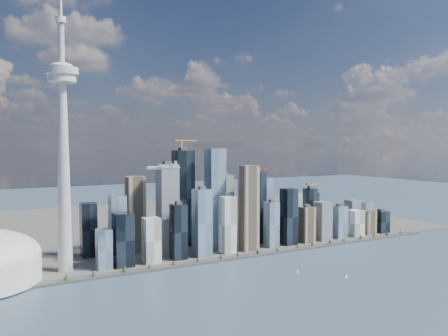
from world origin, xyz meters
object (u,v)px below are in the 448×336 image
needle_tower (63,140)px  sailboat_east (346,276)px  sailboat_west (298,271)px  airplane (163,167)px

needle_tower → sailboat_east: bearing=-31.7°
sailboat_west → airplane: bearing=141.4°
needle_tower → sailboat_west: needle_tower is taller
sailboat_west → sailboat_east: size_ratio=1.01×
airplane → sailboat_east: airplane is taller
needle_tower → airplane: needle_tower is taller
airplane → sailboat_west: 301.67m
needle_tower → sailboat_east: size_ratio=67.89×
needle_tower → sailboat_west: (362.77, -197.96, -233.22)m
needle_tower → sailboat_east: needle_tower is taller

